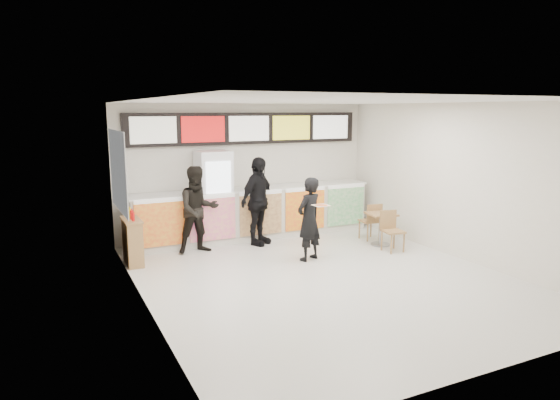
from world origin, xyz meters
TOP-DOWN VIEW (x-y plane):
  - floor at (0.00, 0.00)m, footprint 7.00×7.00m
  - ceiling at (0.00, 0.00)m, footprint 7.00×7.00m
  - wall_back at (0.00, 3.50)m, footprint 6.00×0.00m
  - wall_left at (-3.00, 0.00)m, footprint 0.00×7.00m
  - wall_right at (3.00, 0.00)m, footprint 0.00×7.00m
  - service_counter at (0.00, 3.09)m, footprint 5.56×0.77m
  - menu_board at (0.00, 3.41)m, footprint 5.50×0.14m
  - drinks_fridge at (-0.93, 3.11)m, footprint 0.70×0.67m
  - mirror_panel at (-2.99, 2.45)m, footprint 0.01×2.00m
  - customer_main at (0.28, 1.06)m, footprint 0.69×0.58m
  - customer_left at (-1.47, 2.49)m, footprint 0.88×0.69m
  - customer_mid at (-0.15, 2.53)m, footprint 1.18×0.99m
  - pizza_slice at (0.28, 0.61)m, footprint 0.36×0.36m
  - cafe_table at (2.19, 1.34)m, footprint 0.63×1.46m
  - condiment_ledge at (-2.82, 2.26)m, footprint 0.31×0.77m

SIDE VIEW (x-z plane):
  - floor at x=0.00m, z-range 0.00..0.00m
  - condiment_ledge at x=-2.82m, z-range -0.07..0.96m
  - cafe_table at x=2.19m, z-range 0.07..0.90m
  - service_counter at x=0.00m, z-range 0.00..1.14m
  - customer_main at x=0.28m, z-range 0.00..1.61m
  - customer_left at x=-1.47m, z-range 0.00..1.76m
  - customer_mid at x=-0.15m, z-range 0.00..1.89m
  - drinks_fridge at x=-0.93m, z-range 0.00..2.00m
  - pizza_slice at x=0.28m, z-range 1.15..1.17m
  - wall_back at x=0.00m, z-range -1.50..4.50m
  - wall_left at x=-3.00m, z-range -2.00..5.00m
  - wall_right at x=3.00m, z-range -2.00..5.00m
  - mirror_panel at x=-2.99m, z-range 1.00..2.50m
  - menu_board at x=0.00m, z-range 2.10..2.80m
  - ceiling at x=0.00m, z-range 3.00..3.00m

